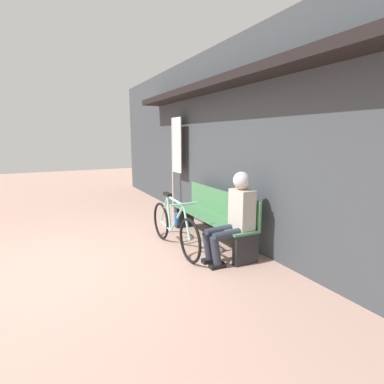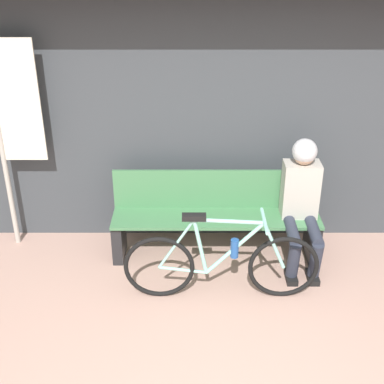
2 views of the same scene
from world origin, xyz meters
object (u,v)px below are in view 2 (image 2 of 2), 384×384
Objects in this scene: banner_pole at (10,120)px; bicycle at (220,263)px; person_seated at (300,196)px; park_bench_near at (214,216)px.

bicycle is at bearing -24.83° from banner_pole.
banner_pole is at bearing 173.34° from person_seated.
banner_pole is (-1.90, 0.19, 0.93)m from park_bench_near.
park_bench_near is 1.18× the size of bicycle.
bicycle is 0.81× the size of banner_pole.
person_seated reaches higher than park_bench_near.
park_bench_near is at bearing 91.83° from bicycle.
banner_pole is (-1.92, 0.89, 0.99)m from bicycle.
person_seated is (0.79, -0.12, 0.29)m from park_bench_near.
person_seated reaches higher than bicycle.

